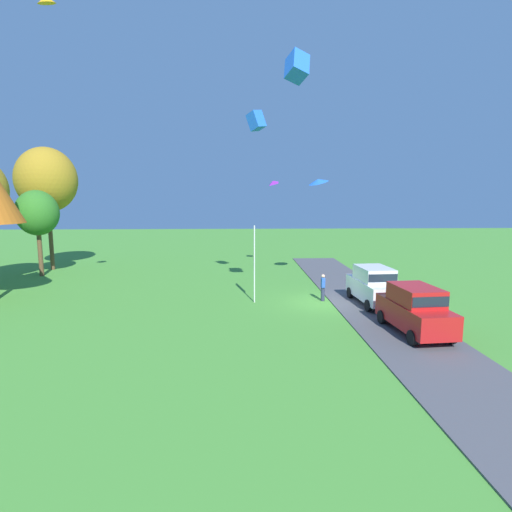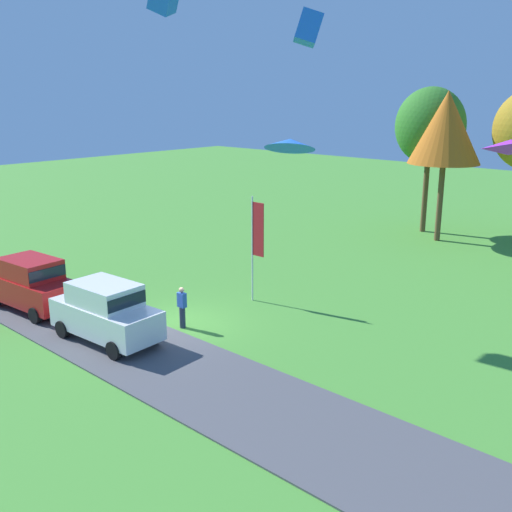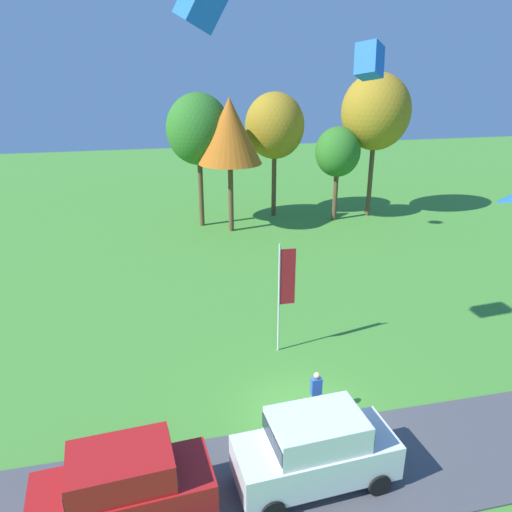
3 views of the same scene
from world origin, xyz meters
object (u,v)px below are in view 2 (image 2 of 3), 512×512
object	(u,v)px
car_suv_far_end	(106,310)
tree_lone_near	(446,128)
kite_diamond_high_right	(511,145)
kite_box_over_trees	(308,28)
person_beside_suv	(182,307)
car_suv_mid_row	(31,282)
flag_banner	(256,236)
tree_far_right	(430,126)
kite_delta_topmost	(290,144)

from	to	relation	value
car_suv_far_end	tree_lone_near	world-z (taller)	tree_lone_near
kite_diamond_high_right	kite_box_over_trees	xyz separation A→B (m)	(-8.50, 1.84, 3.69)
person_beside_suv	tree_lone_near	size ratio (longest dim) A/B	0.18
car_suv_mid_row	kite_diamond_high_right	size ratio (longest dim) A/B	4.36
tree_lone_near	kite_box_over_trees	bearing A→B (deg)	-82.64
person_beside_suv	tree_lone_near	world-z (taller)	tree_lone_near
tree_lone_near	kite_diamond_high_right	xyz separation A→B (m)	(10.66, -18.56, 0.73)
flag_banner	kite_diamond_high_right	xyz separation A→B (m)	(11.35, -2.07, 4.78)
car_suv_mid_row	person_beside_suv	distance (m)	7.04
car_suv_far_end	flag_banner	distance (m)	7.50
flag_banner	kite_box_over_trees	size ratio (longest dim) A/B	4.30
person_beside_suv	flag_banner	distance (m)	4.85
tree_far_right	flag_banner	bearing A→B (deg)	-86.12
kite_delta_topmost	tree_far_right	bearing A→B (deg)	107.27
tree_far_right	kite_delta_topmost	size ratio (longest dim) A/B	6.28
car_suv_far_end	tree_lone_near	bearing A→B (deg)	85.70
car_suv_far_end	tree_far_right	world-z (taller)	tree_far_right
tree_lone_near	kite_diamond_high_right	world-z (taller)	tree_lone_near
tree_far_right	kite_diamond_high_right	size ratio (longest dim) A/B	8.83
car_suv_mid_row	kite_diamond_high_right	bearing A→B (deg)	16.79
kite_diamond_high_right	kite_delta_topmost	distance (m)	6.13
car_suv_mid_row	tree_lone_near	distance (m)	25.60
kite_box_over_trees	car_suv_mid_row	bearing A→B (deg)	-142.09
tree_lone_near	kite_delta_topmost	xyz separation A→B (m)	(5.32, -21.56, 0.64)
car_suv_far_end	car_suv_mid_row	bearing A→B (deg)	-177.72
kite_diamond_high_right	kite_box_over_trees	bearing A→B (deg)	167.81
flag_banner	kite_delta_topmost	xyz separation A→B (m)	(6.01, -5.07, 4.69)
tree_far_right	flag_banner	distance (m)	18.72
car_suv_far_end	kite_diamond_high_right	xyz separation A→B (m)	(12.45, 5.14, 6.53)
tree_far_right	tree_lone_near	world-z (taller)	tree_far_right
tree_far_right	kite_box_over_trees	distance (m)	19.44
person_beside_suv	flag_banner	bearing A→B (deg)	89.10
car_suv_far_end	kite_delta_topmost	size ratio (longest dim) A/B	3.09
kite_box_over_trees	person_beside_suv	bearing A→B (deg)	-125.45
car_suv_mid_row	car_suv_far_end	world-z (taller)	same
tree_lone_near	flag_banner	xyz separation A→B (m)	(-0.69, -16.49, -4.04)
car_suv_mid_row	flag_banner	size ratio (longest dim) A/B	0.98
car_suv_far_end	tree_far_right	size ratio (longest dim) A/B	0.49
tree_lone_near	flag_banner	world-z (taller)	tree_lone_near
tree_lone_near	kite_delta_topmost	world-z (taller)	tree_lone_near
tree_far_right	kite_diamond_high_right	bearing A→B (deg)	-58.21
flag_banner	kite_delta_topmost	bearing A→B (deg)	-40.14
tree_far_right	car_suv_far_end	bearing A→B (deg)	-89.67
car_suv_mid_row	flag_banner	distance (m)	9.95
car_suv_far_end	kite_box_over_trees	world-z (taller)	kite_box_over_trees
tree_lone_near	kite_delta_topmost	distance (m)	22.22
kite_diamond_high_right	kite_box_over_trees	world-z (taller)	kite_box_over_trees
car_suv_far_end	flag_banner	bearing A→B (deg)	81.40
car_suv_mid_row	car_suv_far_end	bearing A→B (deg)	2.28
car_suv_far_end	kite_delta_topmost	bearing A→B (deg)	16.79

